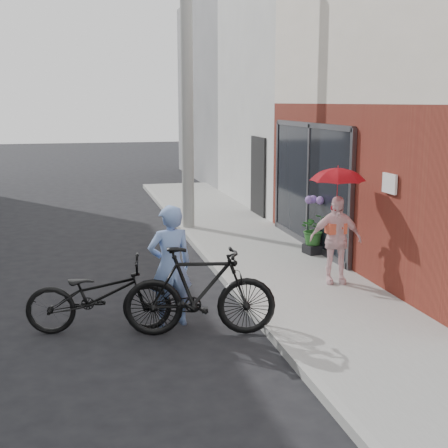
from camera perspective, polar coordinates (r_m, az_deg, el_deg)
name	(u,v)px	position (r m, az deg, el deg)	size (l,w,h in m)	color
ground	(188,319)	(8.99, -3.31, -8.64)	(80.00, 80.00, 0.00)	black
sidewalk	(283,269)	(11.33, 5.39, -4.16)	(2.20, 24.00, 0.12)	gray
curb	(220,274)	(11.02, -0.35, -4.55)	(0.12, 24.00, 0.12)	#9E9E99
plaster_building	(372,86)	(19.39, 13.38, 12.19)	(8.00, 6.00, 7.00)	silver
east_building_far	(292,90)	(25.84, 6.25, 12.08)	(8.00, 8.00, 7.00)	slate
utility_pole	(187,81)	(14.57, -3.41, 12.92)	(0.28, 0.28, 7.00)	#9E9E99
officer	(170,266)	(8.52, -4.95, -3.85)	(0.61, 0.40, 1.69)	#7795D3
bike_left	(99,295)	(8.51, -11.36, -6.42)	(0.67, 1.92, 1.01)	black
bike_right	(200,291)	(8.21, -2.21, -6.17)	(0.56, 2.00, 1.20)	black
kimono_woman	(335,240)	(10.28, 10.16, -1.41)	(0.84, 0.35, 1.44)	#FFD5D9
parasol	(338,173)	(10.10, 10.37, 4.61)	(0.84, 0.84, 0.74)	red
planter	(314,249)	(12.32, 8.19, -2.28)	(0.34, 0.34, 0.18)	black
potted_plant	(314,229)	(12.23, 8.24, -0.44)	(0.57, 0.49, 0.63)	#2F6B2B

